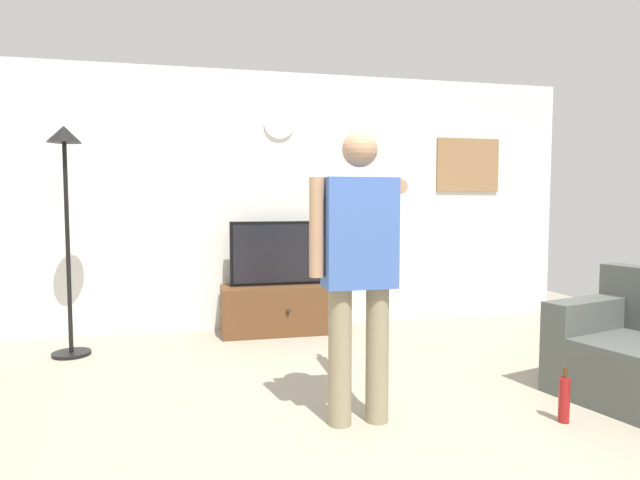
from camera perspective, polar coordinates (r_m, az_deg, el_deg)
name	(u,v)px	position (r m, az deg, el deg)	size (l,w,h in m)	color
ground_plane	(373,445)	(3.13, 5.72, -21.22)	(8.40, 8.40, 0.00)	#9E937F
back_wall	(286,201)	(5.70, -3.67, 4.25)	(6.40, 0.10, 2.70)	silver
tv_stand	(284,309)	(5.45, -3.90, -7.46)	(1.27, 0.50, 0.49)	brown
television	(283,253)	(5.41, -4.00, -1.43)	(1.08, 0.07, 0.65)	black
wall_clock	(279,124)	(5.69, -4.46, 12.45)	(0.32, 0.32, 0.03)	white
framed_picture	(468,165)	(6.35, 15.69, 7.82)	(0.77, 0.04, 0.61)	#997047
floor_lamp	(66,193)	(5.01, -25.81, 4.64)	(0.32, 0.32, 1.98)	black
person_standing_nearer_lamp	(359,260)	(3.15, 4.21, -2.14)	(0.60, 0.78, 1.75)	gray
beverage_bottle	(564,399)	(3.65, 24.92, -15.36)	(0.07, 0.07, 0.34)	maroon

